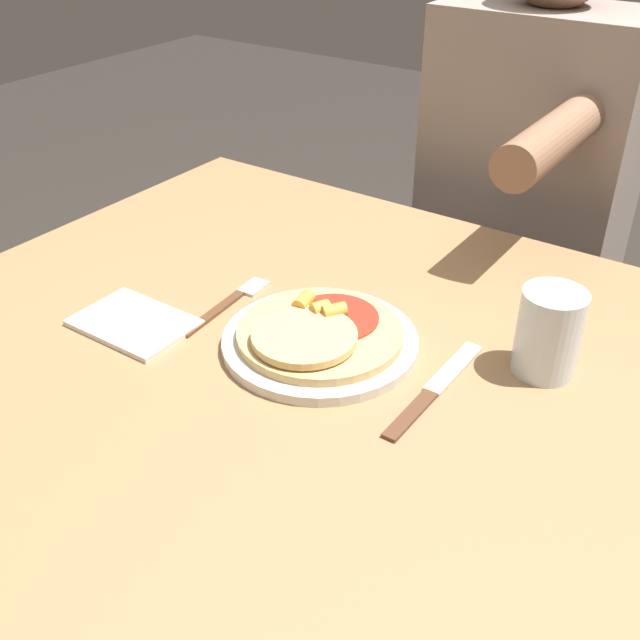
{
  "coord_description": "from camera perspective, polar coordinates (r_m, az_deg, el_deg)",
  "views": [
    {
      "loc": [
        0.41,
        -0.62,
        1.28
      ],
      "look_at": [
        -0.04,
        0.04,
        0.77
      ],
      "focal_mm": 42.0,
      "sensor_mm": 36.0,
      "label": 1
    }
  ],
  "objects": [
    {
      "name": "dining_table",
      "position": [
        0.98,
        0.73,
        -8.53
      ],
      "size": [
        1.22,
        0.99,
        0.73
      ],
      "color": "#9E754C",
      "rests_on": "ground_plane"
    },
    {
      "name": "plate",
      "position": [
        0.96,
        0.0,
        -1.66
      ],
      "size": [
        0.25,
        0.25,
        0.01
      ],
      "color": "silver",
      "rests_on": "dining_table"
    },
    {
      "name": "pizza",
      "position": [
        0.95,
        -0.2,
        -0.91
      ],
      "size": [
        0.21,
        0.21,
        0.04
      ],
      "color": "tan",
      "rests_on": "plate"
    },
    {
      "name": "fork",
      "position": [
        1.06,
        -6.84,
        1.36
      ],
      "size": [
        0.03,
        0.18,
        0.0
      ],
      "color": "brown",
      "rests_on": "dining_table"
    },
    {
      "name": "knife",
      "position": [
        0.9,
        8.62,
        -5.29
      ],
      "size": [
        0.02,
        0.22,
        0.0
      ],
      "color": "brown",
      "rests_on": "dining_table"
    },
    {
      "name": "drinking_glass",
      "position": [
        0.94,
        17.03,
        -0.92
      ],
      "size": [
        0.08,
        0.08,
        0.11
      ],
      "color": "silver",
      "rests_on": "dining_table"
    },
    {
      "name": "napkin",
      "position": [
        1.04,
        -13.99,
        -0.23
      ],
      "size": [
        0.16,
        0.11,
        0.01
      ],
      "color": "silver",
      "rests_on": "dining_table"
    },
    {
      "name": "person_diner",
      "position": [
        1.54,
        15.36,
        9.3
      ],
      "size": [
        0.38,
        0.52,
        1.21
      ],
      "color": "#2D2D38",
      "rests_on": "ground_plane"
    }
  ]
}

